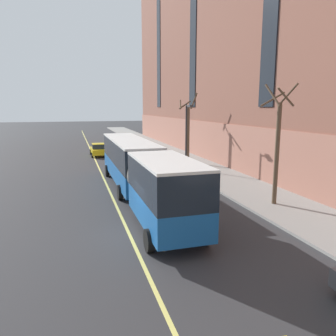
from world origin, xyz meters
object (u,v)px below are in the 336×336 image
at_px(street_tree_mid_block, 277,144).
at_px(street_tree_far_uptown, 188,130).
at_px(parked_car_black_1, 136,144).
at_px(street_lamp, 187,129).
at_px(taxi_cab, 98,150).
at_px(parked_car_black_0, 175,168).
at_px(city_bus, 138,167).

height_order(street_tree_mid_block, street_tree_far_uptown, street_tree_far_uptown).
xyz_separation_m(parked_car_black_1, street_lamp, (1.67, -17.11, 3.18)).
bearing_deg(parked_car_black_1, taxi_cab, -139.55).
height_order(parked_car_black_1, taxi_cab, same).
distance_m(parked_car_black_0, street_lamp, 4.51).
bearing_deg(parked_car_black_0, street_lamp, 52.59).
bearing_deg(street_tree_far_uptown, parked_car_black_0, -118.23).
relative_size(taxi_cab, street_tree_far_uptown, 0.60).
relative_size(city_bus, street_lamp, 3.16).
relative_size(taxi_cab, street_tree_mid_block, 0.61).
distance_m(city_bus, street_tree_far_uptown, 14.27).
xyz_separation_m(parked_car_black_1, street_tree_far_uptown, (3.02, -13.52, 2.85)).
bearing_deg(city_bus, street_lamp, 52.68).
bearing_deg(street_lamp, taxi_cab, 121.23).
bearing_deg(parked_car_black_0, street_tree_far_uptown, 61.77).
height_order(taxi_cab, street_tree_mid_block, street_tree_mid_block).
relative_size(street_tree_far_uptown, street_lamp, 1.20).
bearing_deg(street_lamp, parked_car_black_1, 95.59).
distance_m(city_bus, taxi_cab, 20.62).
xyz_separation_m(city_bus, street_tree_far_uptown, (7.70, 11.92, 1.52)).
height_order(parked_car_black_0, street_tree_mid_block, street_tree_mid_block).
distance_m(street_tree_mid_block, street_lamp, 12.42).
height_order(street_tree_far_uptown, street_lamp, street_tree_far_uptown).
bearing_deg(taxi_cab, street_tree_far_uptown, -44.57).
xyz_separation_m(parked_car_black_0, street_lamp, (1.94, 2.54, 3.18)).
distance_m(taxi_cab, street_lamp, 14.64).
distance_m(street_tree_mid_block, street_tree_far_uptown, 15.94).
bearing_deg(street_tree_far_uptown, taxi_cab, 135.43).
bearing_deg(city_bus, taxi_cab, 92.96).
distance_m(city_bus, street_lamp, 10.63).
distance_m(parked_car_black_1, street_tree_far_uptown, 14.14).
bearing_deg(parked_car_black_1, parked_car_black_0, -90.79).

